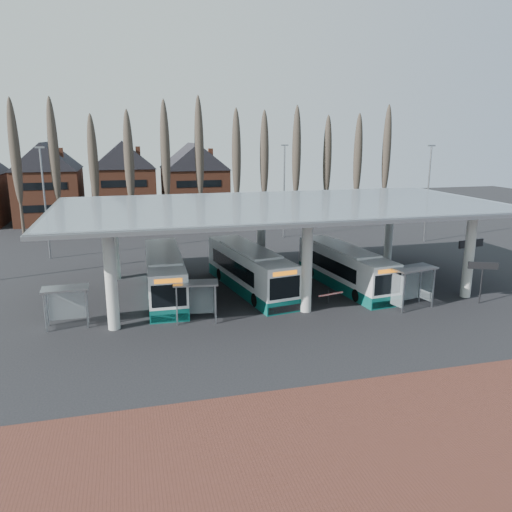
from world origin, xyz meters
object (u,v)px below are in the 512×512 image
object	(u,v)px
bus_2	(344,268)
shelter_1	(196,292)
bus_1	(249,270)
shelter_2	(411,278)
shelter_0	(66,298)
bus_0	(164,275)

from	to	relation	value
bus_2	shelter_1	xyz separation A→B (m)	(-11.80, -4.41, 0.39)
bus_1	shelter_2	xyz separation A→B (m)	(9.41, -6.46, 0.51)
shelter_1	shelter_2	size ratio (longest dim) A/B	0.89
shelter_0	shelter_2	distance (m)	21.75
bus_0	bus_1	xyz separation A→B (m)	(6.13, -0.27, 0.02)
bus_1	bus_2	xyz separation A→B (m)	(7.13, -0.96, -0.08)
bus_0	bus_2	distance (m)	13.33
shelter_1	shelter_0	bearing A→B (deg)	-179.53
shelter_0	shelter_1	world-z (taller)	shelter_1
bus_2	bus_1	bearing A→B (deg)	165.98
shelter_2	shelter_1	bearing A→B (deg)	164.01
bus_1	shelter_0	bearing A→B (deg)	-169.53
bus_0	shelter_2	distance (m)	16.94
shelter_0	shelter_2	world-z (taller)	shelter_2
shelter_1	bus_0	bearing A→B (deg)	112.69
bus_2	shelter_1	distance (m)	12.60
bus_1	shelter_2	size ratio (longest dim) A/B	3.63
bus_1	shelter_1	size ratio (longest dim) A/B	4.10
shelter_0	bus_0	bearing A→B (deg)	34.74
bus_0	shelter_2	size ratio (longest dim) A/B	3.52
bus_1	shelter_2	bearing A→B (deg)	-43.63
bus_1	shelter_0	world-z (taller)	bus_1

